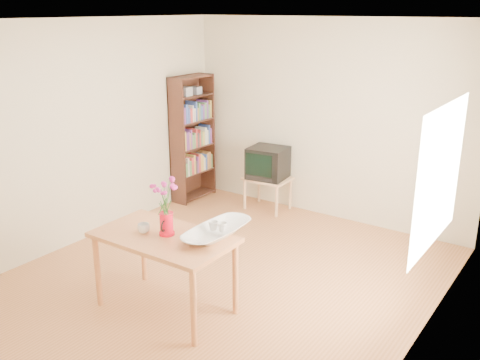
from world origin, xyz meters
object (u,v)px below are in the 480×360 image
Objects in this scene: pitcher at (167,225)px; mug at (144,228)px; television at (269,162)px; table at (164,245)px; bowl at (217,210)px.

pitcher is 0.23m from mug.
pitcher reaches higher than television.
bowl is (0.40, 0.27, 0.34)m from table.
bowl reaches higher than mug.
pitcher is 0.41× the size of bowl.
bowl is 2.72m from television.
pitcher is 2.81m from television.
mug is at bearing -150.66° from bowl.
mug is 0.70m from bowl.
table is 5.98× the size of pitcher.
pitcher is 1.93× the size of mug.
pitcher is (0.01, 0.03, 0.19)m from table.
pitcher is at bearing 172.13° from mug.
table is at bearing -84.17° from television.
television is (-0.63, 2.74, -0.17)m from pitcher.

